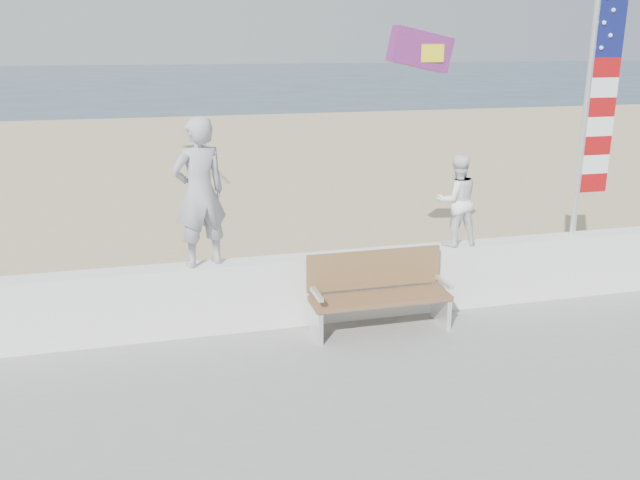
# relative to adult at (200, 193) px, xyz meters

# --- Properties ---
(ground) EXTENTS (220.00, 220.00, 0.00)m
(ground) POSITION_rel_adult_xyz_m (1.26, -2.00, -2.00)
(ground) COLOR #293E52
(ground) RESTS_ON ground
(sand) EXTENTS (90.00, 40.00, 0.08)m
(sand) POSITION_rel_adult_xyz_m (1.26, 7.00, -1.96)
(sand) COLOR tan
(sand) RESTS_ON ground
(seawall) EXTENTS (30.00, 0.35, 0.90)m
(seawall) POSITION_rel_adult_xyz_m (1.26, 0.00, -1.37)
(seawall) COLOR white
(seawall) RESTS_ON boardwalk
(adult) EXTENTS (0.78, 0.63, 1.84)m
(adult) POSITION_rel_adult_xyz_m (0.00, 0.00, 0.00)
(adult) COLOR #A0A1A6
(adult) RESTS_ON seawall
(child) EXTENTS (0.61, 0.47, 1.25)m
(child) POSITION_rel_adult_xyz_m (3.42, 0.00, -0.30)
(child) COLOR white
(child) RESTS_ON seawall
(bench) EXTENTS (1.80, 0.57, 1.00)m
(bench) POSITION_rel_adult_xyz_m (2.17, -0.45, -1.31)
(bench) COLOR brown
(bench) RESTS_ON boardwalk
(flag) EXTENTS (0.50, 0.08, 3.50)m
(flag) POSITION_rel_adult_xyz_m (5.40, -0.00, 0.99)
(flag) COLOR white
(flag) RESTS_ON seawall
(parafoil_kite) EXTENTS (1.04, 0.32, 0.71)m
(parafoil_kite) POSITION_rel_adult_xyz_m (3.56, 1.75, 1.63)
(parafoil_kite) COLOR red
(parafoil_kite) RESTS_ON ground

